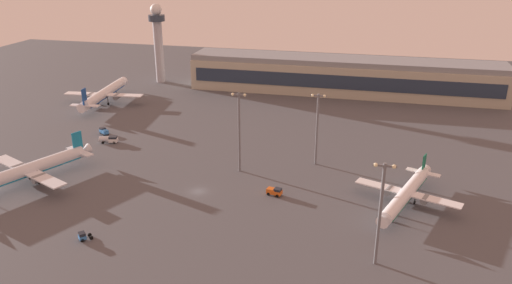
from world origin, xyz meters
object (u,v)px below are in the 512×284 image
airplane_far_stand (407,193)px  apron_light_central (381,208)px  airplane_taxiway_distant (104,94)px  airplane_terminal_side (26,171)px  apron_light_west (239,127)px  cargo_loader (104,131)px  fuel_truck (109,139)px  apron_light_east (317,124)px  maintenance_van (275,191)px  pushback_tug (83,236)px  control_tower (158,38)px

airplane_far_stand → apron_light_central: (-7.40, -28.89, 10.16)m
airplane_taxiway_distant → airplane_terminal_side: bearing=-82.0°
airplane_taxiway_distant → apron_light_west: 94.60m
airplane_taxiway_distant → cargo_loader: 40.31m
airplane_taxiway_distant → fuel_truck: airplane_taxiway_distant is taller
airplane_terminal_side → apron_light_west: size_ratio=1.63×
airplane_terminal_side → apron_light_west: apron_light_west is taller
apron_light_east → apron_light_central: size_ratio=0.97×
airplane_far_stand → cargo_loader: airplane_far_stand is taller
apron_light_central → maintenance_van: bearing=136.4°
cargo_loader → apron_light_west: size_ratio=0.18×
maintenance_van → apron_light_west: bearing=-122.3°
airplane_far_stand → fuel_truck: (-99.30, 22.69, -2.15)m
pushback_tug → airplane_far_stand: bearing=-109.6°
fuel_truck → apron_light_west: (50.77, -12.18, 12.87)m
airplane_terminal_side → airplane_taxiway_distant: (-19.37, 77.96, 0.20)m
fuel_truck → pushback_tug: fuel_truck is taller
control_tower → maintenance_van: control_tower is taller
airplane_terminal_side → apron_light_east: size_ratio=1.76×
maintenance_van → pushback_tug: (-38.95, -32.75, -0.11)m
cargo_loader → apron_light_east: bearing=-60.0°
fuel_truck → airplane_far_stand: bearing=61.6°
pushback_tug → apron_light_west: size_ratio=0.14×
maintenance_van → apron_light_east: (8.26, 23.84, 12.12)m
airplane_taxiway_distant → apron_light_central: bearing=-44.7°
airplane_taxiway_distant → apron_light_west: bearing=-41.6°
apron_light_central → control_tower: bearing=128.9°
airplane_taxiway_distant → apron_light_central: 150.98m
maintenance_van → pushback_tug: maintenance_van is taller
control_tower → apron_light_central: (109.20, -135.50, -8.72)m
airplane_terminal_side → fuel_truck: airplane_terminal_side is taller
apron_light_east → airplane_terminal_side: bearing=-156.9°
control_tower → apron_light_east: bearing=-43.5°
maintenance_van → apron_light_west: (-13.62, 13.23, 13.05)m
airplane_terminal_side → apron_light_east: bearing=-132.8°
apron_light_central → fuel_truck: bearing=150.7°
maintenance_van → cargo_loader: same height
apron_light_west → apron_light_central: apron_light_west is taller
airplane_taxiway_distant → fuel_truck: bearing=-64.9°
apron_light_west → apron_light_east: bearing=25.9°
apron_light_east → maintenance_van: bearing=-109.1°
apron_light_west → pushback_tug: bearing=-118.9°
maintenance_van → pushback_tug: size_ratio=1.29×
fuel_truck → pushback_tug: (25.43, -58.15, -0.30)m
maintenance_van → fuel_truck: fuel_truck is taller
apron_light_west → apron_light_east: 24.33m
airplane_taxiway_distant → control_tower: bearing=72.5°
pushback_tug → cargo_loader: 72.88m
cargo_loader → apron_light_central: size_ratio=0.19×
airplane_terminal_side → airplane_far_stand: (105.61, 12.62, -0.65)m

